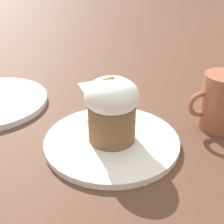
% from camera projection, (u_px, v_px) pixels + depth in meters
% --- Properties ---
extents(ground_plane, '(4.00, 4.00, 0.00)m').
position_uv_depth(ground_plane, '(112.00, 144.00, 0.56)').
color(ground_plane, '#513323').
extents(dessert_plate, '(0.24, 0.24, 0.01)m').
position_uv_depth(dessert_plate, '(112.00, 141.00, 0.56)').
color(dessert_plate, white).
rests_on(dessert_plate, ground_plane).
extents(carrot_cake, '(0.09, 0.09, 0.12)m').
position_uv_depth(carrot_cake, '(112.00, 108.00, 0.52)').
color(carrot_cake, brown).
rests_on(carrot_cake, dessert_plate).
extents(spoon, '(0.04, 0.11, 0.01)m').
position_uv_depth(spoon, '(100.00, 132.00, 0.57)').
color(spoon, '#B7B7BC').
rests_on(spoon, dessert_plate).
extents(coffee_cup, '(0.11, 0.08, 0.11)m').
position_uv_depth(coffee_cup, '(221.00, 102.00, 0.59)').
color(coffee_cup, '#9E563D').
rests_on(coffee_cup, ground_plane).
extents(paper_napkin, '(0.12, 0.10, 0.00)m').
position_uv_depth(paper_napkin, '(103.00, 87.00, 0.77)').
color(paper_napkin, white).
rests_on(paper_napkin, ground_plane).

